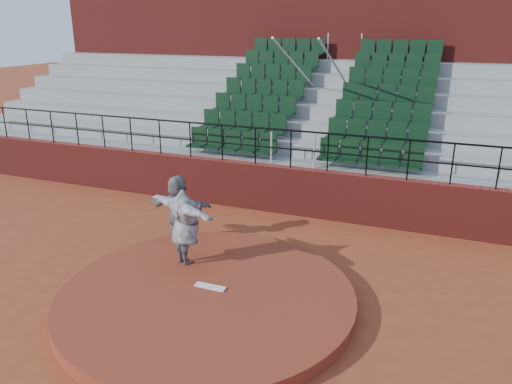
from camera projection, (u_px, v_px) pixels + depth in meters
ground at (207, 303)px, 9.33m from camera, size 90.00×90.00×0.00m
pitchers_mound at (207, 297)px, 9.28m from camera, size 5.50×5.50×0.25m
pitching_rubber at (210, 287)px, 9.37m from camera, size 0.60×0.15×0.03m
boundary_wall at (290, 190)px, 13.52m from camera, size 24.00×0.30×1.30m
wall_railing at (291, 141)px, 13.07m from camera, size 24.04×0.05×1.03m
seating_deck at (324, 135)px, 16.48m from camera, size 24.00×5.97×4.63m
press_box_facade at (352, 61)px, 19.27m from camera, size 24.00×3.00×7.10m
pitcher at (185, 227)px, 10.10m from camera, size 2.01×1.32×1.60m
fielder at (179, 209)px, 11.73m from camera, size 1.57×0.73×1.63m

